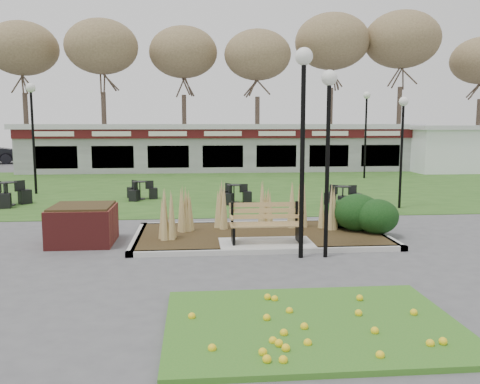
{
  "coord_description": "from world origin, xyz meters",
  "views": [
    {
      "loc": [
        -1.65,
        -11.46,
        2.9
      ],
      "look_at": [
        -0.45,
        2.0,
        1.09
      ],
      "focal_mm": 38.0,
      "sensor_mm": 36.0,
      "label": 1
    }
  ],
  "objects": [
    {
      "name": "ground",
      "position": [
        0.0,
        0.0,
        0.0
      ],
      "size": [
        100.0,
        100.0,
        0.0
      ],
      "primitive_type": "plane",
      "color": "#515154",
      "rests_on": "ground"
    },
    {
      "name": "lawn",
      "position": [
        0.0,
        12.0,
        0.01
      ],
      "size": [
        34.0,
        16.0,
        0.02
      ],
      "primitive_type": "cube",
      "color": "#29551B",
      "rests_on": "ground"
    },
    {
      "name": "flower_bed",
      "position": [
        0.0,
        -4.6,
        0.07
      ],
      "size": [
        4.2,
        3.0,
        0.16
      ],
      "color": "#327722",
      "rests_on": "ground"
    },
    {
      "name": "planting_bed",
      "position": [
        1.27,
        1.35,
        0.37
      ],
      "size": [
        6.75,
        3.4,
        1.27
      ],
      "color": "#2D2412",
      "rests_on": "ground"
    },
    {
      "name": "park_bench",
      "position": [
        0.0,
        0.25,
        0.59
      ],
      "size": [
        1.7,
        0.66,
        0.93
      ],
      "color": "#9A7745",
      "rests_on": "ground"
    },
    {
      "name": "brick_planter",
      "position": [
        -4.4,
        1.0,
        0.48
      ],
      "size": [
        1.5,
        1.5,
        0.95
      ],
      "color": "maroon",
      "rests_on": "ground"
    },
    {
      "name": "food_pavilion",
      "position": [
        0.0,
        19.96,
        1.48
      ],
      "size": [
        24.6,
        3.4,
        2.9
      ],
      "color": "gray",
      "rests_on": "ground"
    },
    {
      "name": "service_hut",
      "position": [
        13.5,
        18.0,
        1.45
      ],
      "size": [
        4.4,
        3.4,
        2.83
      ],
      "color": "white",
      "rests_on": "ground"
    },
    {
      "name": "tree_backdrop",
      "position": [
        0.0,
        28.0,
        8.36
      ],
      "size": [
        47.24,
        5.24,
        10.36
      ],
      "color": "#47382B",
      "rests_on": "ground"
    },
    {
      "name": "lamp_post_near_left",
      "position": [
        0.63,
        -0.8,
        3.27
      ],
      "size": [
        0.37,
        0.37,
        4.48
      ],
      "color": "black",
      "rests_on": "ground"
    },
    {
      "name": "lamp_post_near_right",
      "position": [
        1.18,
        -0.8,
        2.94
      ],
      "size": [
        0.33,
        0.33,
        4.03
      ],
      "color": "black",
      "rests_on": "ground"
    },
    {
      "name": "lamp_post_mid_right",
      "position": [
        7.41,
        14.95,
        3.35
      ],
      "size": [
        0.38,
        0.38,
        4.6
      ],
      "color": "black",
      "rests_on": "ground"
    },
    {
      "name": "lamp_post_far_right",
      "position": [
        5.38,
        5.32,
        2.78
      ],
      "size": [
        0.32,
        0.32,
        3.82
      ],
      "color": "black",
      "rests_on": "ground"
    },
    {
      "name": "lamp_post_far_left",
      "position": [
        -8.27,
        10.18,
        3.32
      ],
      "size": [
        0.38,
        0.38,
        4.55
      ],
      "color": "black",
      "rests_on": "ground"
    },
    {
      "name": "bistro_set_a",
      "position": [
        -8.32,
        7.09,
        0.3
      ],
      "size": [
        1.55,
        1.49,
        0.84
      ],
      "color": "black",
      "rests_on": "ground"
    },
    {
      "name": "bistro_set_b",
      "position": [
        3.53,
        5.86,
        0.26
      ],
      "size": [
        1.28,
        1.31,
        0.71
      ],
      "color": "black",
      "rests_on": "ground"
    },
    {
      "name": "bistro_set_c",
      "position": [
        -3.78,
        8.19,
        0.25
      ],
      "size": [
        1.23,
        1.28,
        0.69
      ],
      "color": "black",
      "rests_on": "ground"
    },
    {
      "name": "bistro_set_d",
      "position": [
        -0.23,
        6.96,
        0.24
      ],
      "size": [
        1.14,
        1.27,
        0.68
      ],
      "color": "black",
      "rests_on": "ground"
    }
  ]
}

